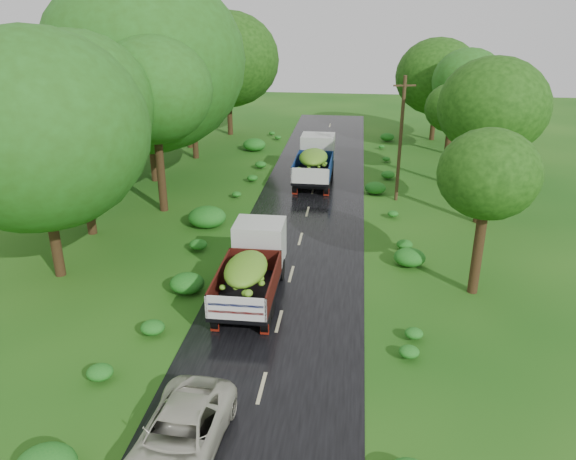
% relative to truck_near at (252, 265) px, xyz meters
% --- Properties ---
extents(ground, '(120.00, 120.00, 0.00)m').
position_rel_truck_near_xyz_m(ground, '(1.33, -5.81, -1.46)').
color(ground, '#11460F').
rests_on(ground, ground).
extents(road, '(6.50, 80.00, 0.02)m').
position_rel_truck_near_xyz_m(road, '(1.33, -0.81, -1.45)').
color(road, black).
rests_on(road, ground).
extents(road_lines, '(0.12, 69.60, 0.00)m').
position_rel_truck_near_xyz_m(road_lines, '(1.33, 0.19, -1.44)').
color(road_lines, '#BFB78C').
rests_on(road_lines, road).
extents(truck_near, '(2.23, 6.16, 2.58)m').
position_rel_truck_near_xyz_m(truck_near, '(0.00, 0.00, 0.00)').
color(truck_near, black).
rests_on(truck_near, ground).
extents(truck_far, '(2.40, 6.56, 2.75)m').
position_rel_truck_near_xyz_m(truck_far, '(1.29, 16.05, 0.09)').
color(truck_far, black).
rests_on(truck_far, ground).
extents(car, '(2.36, 4.70, 1.28)m').
position_rel_truck_near_xyz_m(car, '(-0.36, -8.83, -0.80)').
color(car, beige).
rests_on(car, road).
extents(utility_pole, '(1.29, 0.35, 7.43)m').
position_rel_truck_near_xyz_m(utility_pole, '(6.53, 12.94, 2.36)').
color(utility_pole, '#382616').
rests_on(utility_pole, ground).
extents(trees_left, '(6.77, 32.60, 10.07)m').
position_rel_truck_near_xyz_m(trees_left, '(-8.78, 14.76, 5.46)').
color(trees_left, black).
rests_on(trees_left, ground).
extents(trees_right, '(5.91, 31.14, 7.85)m').
position_rel_truck_near_xyz_m(trees_right, '(10.61, 18.53, 4.05)').
color(trees_right, black).
rests_on(trees_right, ground).
extents(shrubs, '(11.90, 44.00, 0.70)m').
position_rel_truck_near_xyz_m(shrubs, '(1.33, 8.19, -1.11)').
color(shrubs, '#196B1B').
rests_on(shrubs, ground).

